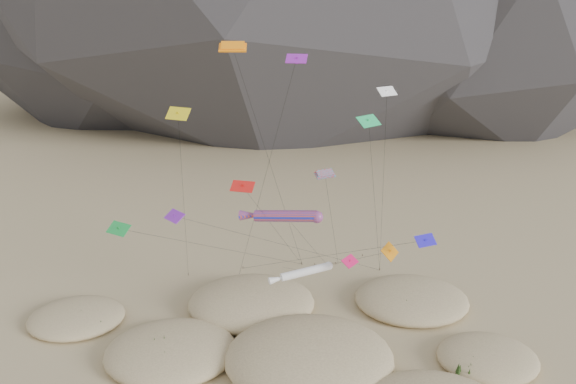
% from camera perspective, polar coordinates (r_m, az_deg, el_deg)
% --- Properties ---
extents(dunes, '(51.35, 33.57, 4.19)m').
position_cam_1_polar(dunes, '(55.14, -0.81, -16.70)').
color(dunes, '#CCB789').
rests_on(dunes, ground).
extents(dune_grass, '(41.10, 26.89, 1.57)m').
position_cam_1_polar(dune_grass, '(54.14, -1.49, -17.32)').
color(dune_grass, black).
rests_on(dune_grass, ground).
extents(kite_stakes, '(24.10, 6.07, 0.30)m').
position_cam_1_polar(kite_stakes, '(72.04, 0.86, -7.61)').
color(kite_stakes, '#3F2D1E').
rests_on(kite_stakes, ground).
extents(rainbow_tube_kite, '(10.36, 14.16, 12.80)m').
position_cam_1_polar(rainbow_tube_kite, '(57.04, -0.55, -2.46)').
color(rainbow_tube_kite, '#FF501A').
rests_on(rainbow_tube_kite, ground).
extents(white_tube_kite, '(6.16, 18.99, 9.41)m').
position_cam_1_polar(white_tube_kite, '(52.70, 1.49, -8.17)').
color(white_tube_kite, silver).
rests_on(white_tube_kite, ground).
extents(orange_parafoil, '(8.51, 13.48, 29.18)m').
position_cam_1_polar(orange_parafoil, '(52.05, -5.49, 14.03)').
color(orange_parafoil, orange).
rests_on(orange_parafoil, ground).
extents(multi_parafoil, '(4.21, 11.10, 16.05)m').
position_cam_1_polar(multi_parafoil, '(57.97, 3.80, 1.72)').
color(multi_parafoil, red).
rests_on(multi_parafoil, ground).
extents(delta_kites, '(30.52, 19.60, 28.10)m').
position_cam_1_polar(delta_kites, '(53.38, -0.20, 0.96)').
color(delta_kites, purple).
rests_on(delta_kites, ground).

